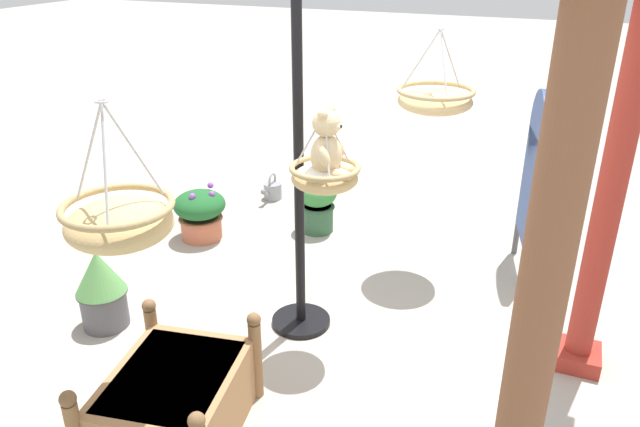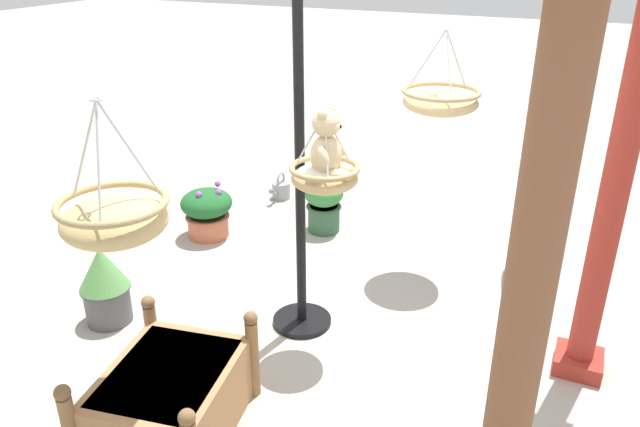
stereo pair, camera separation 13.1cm
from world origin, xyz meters
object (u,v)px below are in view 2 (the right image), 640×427
object	(u,v)px
greenhouse_pillar_left	(612,204)
wooden_planter_box	(171,399)
hanging_basket_with_teddy	(325,176)
watering_can	(281,190)
display_sign_board	(539,170)
display_pole_central	(301,233)
potted_plant_bushy_green	(105,284)
hanging_basket_right_low	(114,218)
potted_plant_trailing_ivy	(207,211)
greenhouse_pillar_right	(523,327)
potted_plant_fern_front	(324,203)
teddy_bear	(328,147)
hanging_basket_left_high	(441,100)

from	to	relation	value
greenhouse_pillar_left	wooden_planter_box	xyz separation A→B (m)	(1.60, -2.14, -0.98)
hanging_basket_with_teddy	watering_can	bearing A→B (deg)	-145.60
display_sign_board	display_pole_central	bearing A→B (deg)	-43.08
greenhouse_pillar_left	watering_can	bearing A→B (deg)	-119.22
greenhouse_pillar_left	potted_plant_bushy_green	xyz separation A→B (m)	(0.86, -3.29, -0.90)
hanging_basket_right_low	potted_plant_bushy_green	distance (m)	1.75
potted_plant_trailing_ivy	greenhouse_pillar_right	bearing A→B (deg)	52.82
wooden_planter_box	display_sign_board	size ratio (longest dim) A/B	0.67
potted_plant_trailing_ivy	display_sign_board	bearing A→B (deg)	100.94
potted_plant_trailing_ivy	watering_can	world-z (taller)	potted_plant_trailing_ivy
wooden_planter_box	greenhouse_pillar_right	bearing A→B (deg)	87.15
potted_plant_fern_front	potted_plant_bushy_green	bearing A→B (deg)	-21.75
wooden_planter_box	potted_plant_trailing_ivy	world-z (taller)	wooden_planter_box
hanging_basket_right_low	watering_can	size ratio (longest dim) A/B	2.04
display_pole_central	hanging_basket_with_teddy	bearing A→B (deg)	59.04
wooden_planter_box	potted_plant_bushy_green	distance (m)	1.37
display_pole_central	potted_plant_fern_front	distance (m)	1.68
hanging_basket_right_low	display_sign_board	distance (m)	3.46
hanging_basket_with_teddy	greenhouse_pillar_right	world-z (taller)	greenhouse_pillar_right
display_pole_central	watering_can	distance (m)	2.53
greenhouse_pillar_left	display_sign_board	size ratio (longest dim) A/B	1.60
teddy_bear	greenhouse_pillar_right	xyz separation A→B (m)	(1.26, 1.37, -0.15)
hanging_basket_right_low	display_sign_board	size ratio (longest dim) A/B	0.45
hanging_basket_right_low	potted_plant_trailing_ivy	world-z (taller)	hanging_basket_right_low
hanging_basket_with_teddy	hanging_basket_right_low	bearing A→B (deg)	-23.01
hanging_basket_with_teddy	teddy_bear	size ratio (longest dim) A/B	1.14
hanging_basket_with_teddy	display_sign_board	size ratio (longest dim) A/B	0.33
wooden_planter_box	potted_plant_bushy_green	size ratio (longest dim) A/B	1.71
hanging_basket_left_high	hanging_basket_right_low	distance (m)	2.82
greenhouse_pillar_left	potted_plant_bushy_green	world-z (taller)	greenhouse_pillar_left
hanging_basket_with_teddy	hanging_basket_left_high	xyz separation A→B (m)	(-1.37, 0.39, 0.22)
hanging_basket_left_high	potted_plant_bushy_green	distance (m)	2.93
potted_plant_bushy_green	potted_plant_trailing_ivy	bearing A→B (deg)	-175.03
wooden_planter_box	watering_can	size ratio (longest dim) A/B	3.03
hanging_basket_with_teddy	greenhouse_pillar_right	size ratio (longest dim) A/B	0.19
hanging_basket_left_high	display_sign_board	size ratio (longest dim) A/B	0.41
display_sign_board	greenhouse_pillar_left	bearing A→B (deg)	22.64
display_pole_central	potted_plant_bushy_green	size ratio (longest dim) A/B	3.95
hanging_basket_with_teddy	hanging_basket_left_high	size ratio (longest dim) A/B	0.79
greenhouse_pillar_left	wooden_planter_box	bearing A→B (deg)	-53.17
potted_plant_fern_front	potted_plant_bushy_green	size ratio (longest dim) A/B	0.93
hanging_basket_with_teddy	potted_plant_fern_front	bearing A→B (deg)	-155.77
display_pole_central	hanging_basket_right_low	world-z (taller)	display_pole_central
greenhouse_pillar_left	display_sign_board	bearing A→B (deg)	-157.36
hanging_basket_left_high	potted_plant_bushy_green	xyz separation A→B (m)	(1.80, -1.99, -1.18)
potted_plant_trailing_ivy	display_sign_board	world-z (taller)	display_sign_board
display_pole_central	potted_plant_fern_front	size ratio (longest dim) A/B	4.25
wooden_planter_box	potted_plant_fern_front	bearing A→B (deg)	-173.86
hanging_basket_right_low	potted_plant_trailing_ivy	bearing A→B (deg)	-153.76
wooden_planter_box	hanging_basket_right_low	bearing A→B (deg)	-38.35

